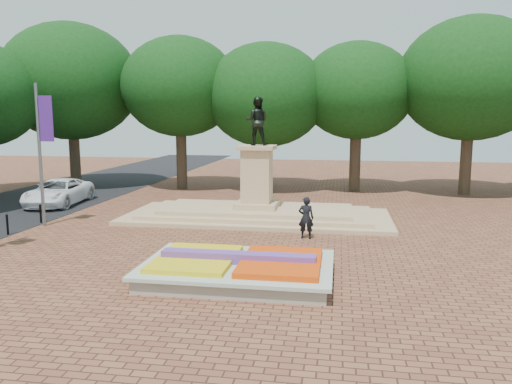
{
  "coord_description": "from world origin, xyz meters",
  "views": [
    {
      "loc": [
        4.25,
        -17.82,
        5.41
      ],
      "look_at": [
        0.78,
        3.01,
        2.2
      ],
      "focal_mm": 35.0,
      "sensor_mm": 36.0,
      "label": 1
    }
  ],
  "objects_px": {
    "van": "(58,192)",
    "pedestrian": "(306,218)",
    "monument": "(257,202)",
    "flower_bed": "(239,268)"
  },
  "relations": [
    {
      "from": "flower_bed",
      "to": "van",
      "type": "xyz_separation_m",
      "value": [
        -13.79,
        12.12,
        0.41
      ]
    },
    {
      "from": "monument",
      "to": "pedestrian",
      "type": "height_order",
      "value": "monument"
    },
    {
      "from": "van",
      "to": "pedestrian",
      "type": "xyz_separation_m",
      "value": [
        15.64,
        -6.12,
        0.16
      ]
    },
    {
      "from": "van",
      "to": "monument",
      "type": "bearing_deg",
      "value": -15.03
    },
    {
      "from": "pedestrian",
      "to": "monument",
      "type": "bearing_deg",
      "value": -53.83
    },
    {
      "from": "flower_bed",
      "to": "pedestrian",
      "type": "relative_size",
      "value": 3.33
    },
    {
      "from": "monument",
      "to": "van",
      "type": "height_order",
      "value": "monument"
    },
    {
      "from": "pedestrian",
      "to": "van",
      "type": "bearing_deg",
      "value": -20.92
    },
    {
      "from": "flower_bed",
      "to": "pedestrian",
      "type": "bearing_deg",
      "value": 72.87
    },
    {
      "from": "monument",
      "to": "pedestrian",
      "type": "xyz_separation_m",
      "value": [
        2.88,
        -4.0,
        0.06
      ]
    }
  ]
}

